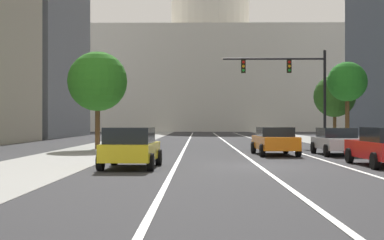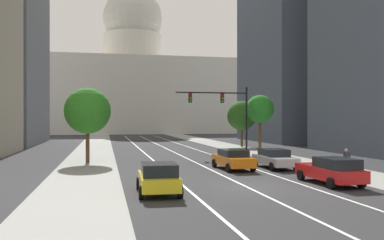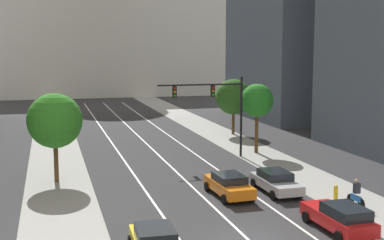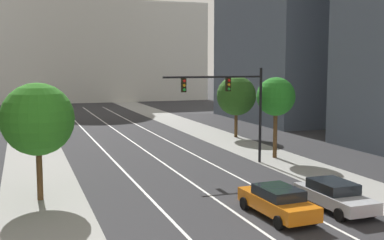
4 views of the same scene
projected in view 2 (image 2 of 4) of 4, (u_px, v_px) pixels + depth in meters
ground_plane at (156, 144)px, 61.41m from camera, size 400.00×400.00×0.00m
sidewalk_left at (95, 147)px, 54.70m from camera, size 4.50×130.00×0.01m
sidewalk_right at (223, 145)px, 58.34m from camera, size 4.50×130.00×0.01m
lane_stripe_left at (144, 152)px, 46.06m from camera, size 0.16×90.00×0.01m
lane_stripe_center at (173, 152)px, 46.74m from camera, size 0.16×90.00×0.01m
lane_stripe_right at (201, 151)px, 47.41m from camera, size 0.16×90.00×0.01m
office_tower_far_right at (303, 21)px, 69.92m from camera, size 17.09×20.79×40.60m
capitol_building at (133, 85)px, 113.80m from camera, size 52.04×28.88×40.70m
car_orange at (233, 159)px, 30.18m from camera, size 2.19×4.77×1.47m
car_red at (331, 170)px, 23.19m from camera, size 2.10×4.84×1.54m
car_silver at (274, 158)px, 30.95m from camera, size 2.06×4.77×1.43m
car_yellow at (158, 178)px, 20.26m from camera, size 2.14×4.09×1.54m
traffic_signal_mast at (225, 107)px, 42.37m from camera, size 7.55×0.39×7.00m
fire_hydrant at (328, 165)px, 29.16m from camera, size 0.26×0.35×0.91m
cyclist at (347, 162)px, 27.43m from camera, size 0.38×1.70×1.72m
street_tree_far_right at (260, 109)px, 44.44m from camera, size 2.99×2.99×6.28m
street_tree_near_left at (88, 111)px, 34.69m from camera, size 3.87×3.87×6.32m
street_tree_near_right at (242, 116)px, 55.14m from camera, size 3.92×3.92×6.12m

